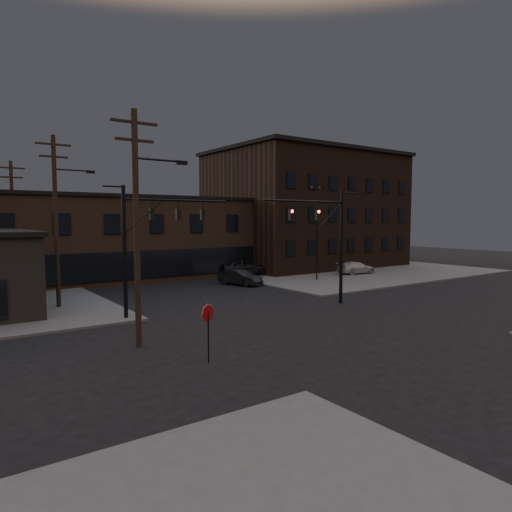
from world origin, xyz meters
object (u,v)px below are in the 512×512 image
(parked_car_lot_a, at_px, (245,267))
(car_crossing, at_px, (240,277))
(stop_sign, at_px, (208,319))
(traffic_signal_near, at_px, (330,235))
(traffic_signal_far, at_px, (145,236))
(parked_car_lot_b, at_px, (356,268))

(parked_car_lot_a, distance_m, car_crossing, 6.44)
(stop_sign, height_order, parked_car_lot_a, stop_sign)
(traffic_signal_near, relative_size, car_crossing, 1.87)
(traffic_signal_near, distance_m, traffic_signal_far, 12.57)
(stop_sign, distance_m, parked_car_lot_b, 32.80)
(traffic_signal_far, bearing_deg, stop_sign, -97.32)
(car_crossing, bearing_deg, parked_car_lot_b, -21.15)
(stop_sign, distance_m, car_crossing, 22.64)
(parked_car_lot_a, bearing_deg, traffic_signal_near, -172.42)
(parked_car_lot_a, bearing_deg, traffic_signal_far, 150.63)
(traffic_signal_far, height_order, car_crossing, traffic_signal_far)
(traffic_signal_near, distance_m, parked_car_lot_b, 18.54)
(traffic_signal_near, relative_size, parked_car_lot_a, 1.58)
(traffic_signal_near, distance_m, stop_sign, 15.17)
(traffic_signal_far, relative_size, parked_car_lot_a, 1.58)
(traffic_signal_near, height_order, parked_car_lot_b, traffic_signal_near)
(traffic_signal_near, xyz_separation_m, traffic_signal_far, (-12.07, 3.50, 0.08))
(parked_car_lot_a, xyz_separation_m, parked_car_lot_b, (10.42, -5.98, -0.22))
(traffic_signal_near, height_order, traffic_signal_far, same)
(parked_car_lot_b, bearing_deg, traffic_signal_near, 132.62)
(stop_sign, bearing_deg, traffic_signal_far, 82.68)
(parked_car_lot_b, bearing_deg, traffic_signal_far, 111.39)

